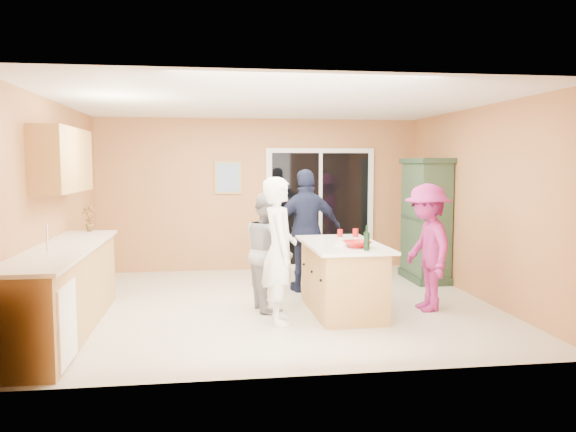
{
  "coord_description": "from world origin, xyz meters",
  "views": [
    {
      "loc": [
        -0.86,
        -7.14,
        1.83
      ],
      "look_at": [
        0.15,
        0.1,
        1.15
      ],
      "focal_mm": 35.0,
      "sensor_mm": 36.0,
      "label": 1
    }
  ],
  "objects": [
    {
      "name": "floor",
      "position": [
        0.0,
        0.0,
        0.0
      ],
      "size": [
        5.5,
        5.5,
        0.0
      ],
      "primitive_type": "plane",
      "color": "beige",
      "rests_on": "ground"
    },
    {
      "name": "woman_grey",
      "position": [
        -0.14,
        -0.19,
        0.74
      ],
      "size": [
        0.68,
        0.81,
        1.48
      ],
      "primitive_type": "imported",
      "rotation": [
        0.0,
        0.0,
        1.75
      ],
      "color": "gray",
      "rests_on": "floor"
    },
    {
      "name": "left_cabinet_run",
      "position": [
        -2.45,
        -1.05,
        0.46
      ],
      "size": [
        0.65,
        3.05,
        1.24
      ],
      "color": "#B28145",
      "rests_on": "floor"
    },
    {
      "name": "tumbler_far",
      "position": [
        1.05,
        0.06,
        0.92
      ],
      "size": [
        0.1,
        0.1,
        0.11
      ],
      "primitive_type": "cylinder",
      "rotation": [
        0.0,
        0.0,
        0.38
      ],
      "color": "#AE1513",
      "rests_on": "kitchen_island"
    },
    {
      "name": "upper_cabinets",
      "position": [
        -2.58,
        -0.2,
        1.88
      ],
      "size": [
        0.35,
        1.6,
        0.75
      ],
      "primitive_type": "cube",
      "color": "#B28145",
      "rests_on": "wall_left"
    },
    {
      "name": "woman_navy",
      "position": [
        0.51,
        0.74,
        0.88
      ],
      "size": [
        1.08,
        0.58,
        1.76
      ],
      "primitive_type": "imported",
      "rotation": [
        0.0,
        0.0,
        3.29
      ],
      "color": "#1A1F3A",
      "rests_on": "floor"
    },
    {
      "name": "framed_picture",
      "position": [
        -0.55,
        2.48,
        1.6
      ],
      "size": [
        0.46,
        0.04,
        0.56
      ],
      "color": "#A28651",
      "rests_on": "wall_back"
    },
    {
      "name": "wall_left",
      "position": [
        -2.75,
        0.0,
        1.3
      ],
      "size": [
        0.1,
        5.0,
        2.6
      ],
      "primitive_type": "cube",
      "color": "tan",
      "rests_on": "ground"
    },
    {
      "name": "wall_back",
      "position": [
        0.0,
        2.5,
        1.3
      ],
      "size": [
        5.5,
        0.1,
        2.6
      ],
      "primitive_type": "cube",
      "color": "tan",
      "rests_on": "ground"
    },
    {
      "name": "woman_magenta",
      "position": [
        1.82,
        -0.52,
        0.79
      ],
      "size": [
        0.6,
        1.03,
        1.59
      ],
      "primitive_type": "imported",
      "rotation": [
        0.0,
        0.0,
        -1.56
      ],
      "color": "#95205E",
      "rests_on": "floor"
    },
    {
      "name": "serving_bowl",
      "position": [
        0.83,
        -0.85,
        0.9
      ],
      "size": [
        0.38,
        0.38,
        0.07
      ],
      "primitive_type": "imported",
      "rotation": [
        0.0,
        0.0,
        0.27
      ],
      "color": "#AE1513",
      "rests_on": "kitchen_island"
    },
    {
      "name": "green_hutch",
      "position": [
        2.49,
        1.23,
        0.93
      ],
      "size": [
        0.55,
        1.04,
        1.92
      ],
      "color": "#203424",
      "rests_on": "floor"
    },
    {
      "name": "tulip_vase",
      "position": [
        -2.45,
        0.52,
        1.11
      ],
      "size": [
        0.22,
        0.19,
        0.35
      ],
      "primitive_type": "imported",
      "rotation": [
        0.0,
        0.0,
        -0.42
      ],
      "color": "#B21115",
      "rests_on": "left_cabinet_run"
    },
    {
      "name": "woman_white",
      "position": [
        -0.08,
        -0.84,
        0.84
      ],
      "size": [
        0.41,
        0.62,
        1.68
      ],
      "primitive_type": "imported",
      "rotation": [
        0.0,
        0.0,
        1.56
      ],
      "color": "white",
      "rests_on": "floor"
    },
    {
      "name": "wall_front",
      "position": [
        0.0,
        -2.5,
        1.3
      ],
      "size": [
        5.5,
        0.1,
        2.6
      ],
      "primitive_type": "cube",
      "color": "tan",
      "rests_on": "ground"
    },
    {
      "name": "sliding_door",
      "position": [
        1.05,
        2.46,
        1.05
      ],
      "size": [
        1.9,
        0.07,
        2.1
      ],
      "color": "silver",
      "rests_on": "floor"
    },
    {
      "name": "tumbler_near",
      "position": [
        0.85,
        0.1,
        0.91
      ],
      "size": [
        0.07,
        0.07,
        0.1
      ],
      "primitive_type": "cylinder",
      "rotation": [
        0.0,
        0.0,
        -0.07
      ],
      "color": "#AE1513",
      "rests_on": "kitchen_island"
    },
    {
      "name": "kitchen_island",
      "position": [
        0.75,
        -0.47,
        0.4
      ],
      "size": [
        0.93,
        1.66,
        0.86
      ],
      "rotation": [
        0.0,
        0.0,
        0.02
      ],
      "color": "#B28145",
      "rests_on": "floor"
    },
    {
      "name": "wine_bottle",
      "position": [
        0.87,
        -1.1,
        0.97
      ],
      "size": [
        0.06,
        0.06,
        0.28
      ],
      "rotation": [
        0.0,
        0.0,
        0.33
      ],
      "color": "black",
      "rests_on": "kitchen_island"
    },
    {
      "name": "white_plate",
      "position": [
        0.73,
        -0.66,
        0.87
      ],
      "size": [
        0.28,
        0.28,
        0.02
      ],
      "primitive_type": "cylinder",
      "rotation": [
        0.0,
        0.0,
        0.16
      ],
      "color": "white",
      "rests_on": "kitchen_island"
    },
    {
      "name": "wall_right",
      "position": [
        2.75,
        0.0,
        1.3
      ],
      "size": [
        0.1,
        5.0,
        2.6
      ],
      "primitive_type": "cube",
      "color": "tan",
      "rests_on": "ground"
    },
    {
      "name": "ceiling",
      "position": [
        0.0,
        0.0,
        2.6
      ],
      "size": [
        5.5,
        5.0,
        0.1
      ],
      "primitive_type": "cube",
      "color": "white",
      "rests_on": "wall_back"
    }
  ]
}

